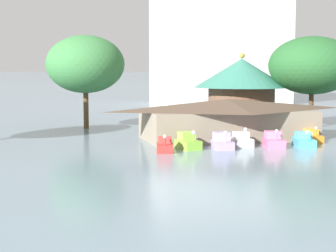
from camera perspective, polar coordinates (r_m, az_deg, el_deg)
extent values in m
cube|color=red|center=(45.68, -0.34, -2.27)|extent=(1.81, 2.49, 0.69)
cube|color=#E8423C|center=(45.87, -0.34, -1.46)|extent=(1.32, 1.25, 0.54)
cylinder|color=red|center=(44.70, -0.33, -1.65)|extent=(0.14, 0.14, 0.57)
sphere|color=white|center=(44.64, -0.33, -1.09)|extent=(0.30, 0.30, 0.30)
cube|color=#8CCC3F|center=(47.33, 2.10, -1.93)|extent=(1.86, 2.74, 0.78)
cube|color=#A0E24F|center=(47.51, 1.93, -1.01)|extent=(1.41, 1.33, 0.67)
cylinder|color=#8CCC3F|center=(46.35, 2.66, -1.26)|extent=(0.14, 0.14, 0.57)
sphere|color=white|center=(46.29, 2.66, -0.69)|extent=(0.35, 0.35, 0.35)
cube|color=#B299D8|center=(47.62, 5.63, -1.97)|extent=(1.70, 2.46, 0.68)
cube|color=#C8ADF0|center=(47.80, 5.54, -1.07)|extent=(1.38, 1.15, 0.74)
cylinder|color=#B299D8|center=(46.63, 5.96, -1.30)|extent=(0.14, 0.14, 0.67)
sphere|color=white|center=(46.57, 5.97, -0.70)|extent=(0.32, 0.32, 0.32)
cube|color=white|center=(49.22, 7.64, -1.69)|extent=(1.62, 2.35, 0.75)
cube|color=white|center=(49.41, 7.54, -0.88)|extent=(1.33, 1.09, 0.57)
cylinder|color=white|center=(48.28, 8.01, -0.96)|extent=(0.14, 0.14, 0.73)
sphere|color=white|center=(48.22, 8.01, -0.34)|extent=(0.32, 0.32, 0.32)
cube|color=pink|center=(49.28, 10.86, -1.73)|extent=(2.12, 2.92, 0.75)
cube|color=pink|center=(49.51, 10.79, -0.88)|extent=(1.58, 1.45, 0.64)
cylinder|color=pink|center=(48.16, 11.16, -1.07)|extent=(0.14, 0.14, 0.65)
sphere|color=white|center=(48.11, 11.17, -0.51)|extent=(0.30, 0.30, 0.30)
cube|color=#4CB7CC|center=(50.43, 13.88, -1.66)|extent=(2.16, 3.04, 0.69)
cube|color=#5DCDE2|center=(50.68, 13.80, -0.90)|extent=(1.57, 1.52, 0.58)
cylinder|color=#4CB7CC|center=(49.30, 14.22, -1.15)|extent=(0.14, 0.14, 0.50)
sphere|color=white|center=(49.24, 14.23, -0.63)|extent=(0.39, 0.39, 0.39)
cube|color=orange|center=(53.42, 14.63, -1.26)|extent=(1.61, 2.44, 0.68)
cube|color=gold|center=(53.61, 14.52, -0.57)|extent=(1.29, 1.15, 0.56)
cylinder|color=orange|center=(52.50, 15.07, -0.70)|extent=(0.14, 0.14, 0.59)
sphere|color=white|center=(52.45, 15.09, -0.22)|extent=(0.29, 0.29, 0.29)
cube|color=gray|center=(54.35, 6.19, 0.17)|extent=(16.22, 7.69, 2.85)
pyramid|color=brown|center=(54.19, 6.21, 2.24)|extent=(17.52, 8.85, 1.08)
cylinder|color=brown|center=(66.77, 7.58, 2.00)|extent=(7.93, 7.93, 4.62)
cone|color=#387F6B|center=(66.61, 7.63, 5.45)|extent=(11.31, 11.31, 3.43)
sphere|color=#B7993D|center=(66.63, 7.65, 7.23)|extent=(0.70, 0.70, 0.70)
cylinder|color=brown|center=(63.74, -8.47, 1.55)|extent=(0.58, 0.58, 4.08)
ellipsoid|color=#3D7F42|center=(63.55, -8.54, 6.34)|extent=(8.90, 8.90, 6.57)
cylinder|color=brown|center=(65.27, 14.56, 1.46)|extent=(0.53, 0.53, 3.93)
ellipsoid|color=#28602D|center=(65.08, 14.69, 6.09)|extent=(9.90, 9.90, 6.60)
cube|color=silver|center=(109.89, 5.31, 8.29)|extent=(24.69, 15.48, 22.62)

